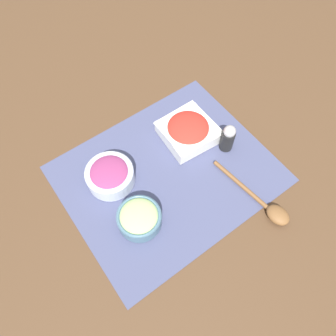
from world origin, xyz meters
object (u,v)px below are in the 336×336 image
(pepper_shaker, at_px, (228,138))
(onion_bowl, at_px, (110,175))
(tomato_bowl, at_px, (188,131))
(cucumber_bowl, at_px, (139,218))
(wooden_spoon, at_px, (268,207))

(pepper_shaker, bearing_deg, onion_bowl, 162.76)
(tomato_bowl, bearing_deg, onion_bowl, 178.23)
(cucumber_bowl, height_order, onion_bowl, onion_bowl)
(tomato_bowl, xyz_separation_m, wooden_spoon, (0.03, -0.31, -0.02))
(onion_bowl, relative_size, wooden_spoon, 0.51)
(onion_bowl, bearing_deg, wooden_spoon, -47.50)
(onion_bowl, xyz_separation_m, tomato_bowl, (0.26, -0.01, -0.00))
(pepper_shaker, bearing_deg, tomato_bowl, 126.22)
(wooden_spoon, height_order, pepper_shaker, pepper_shaker)
(tomato_bowl, bearing_deg, cucumber_bowl, -152.11)
(onion_bowl, xyz_separation_m, pepper_shaker, (0.33, -0.10, 0.01))
(cucumber_bowl, distance_m, onion_bowl, 0.15)
(tomato_bowl, distance_m, wooden_spoon, 0.31)
(cucumber_bowl, height_order, pepper_shaker, pepper_shaker)
(onion_bowl, distance_m, wooden_spoon, 0.43)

